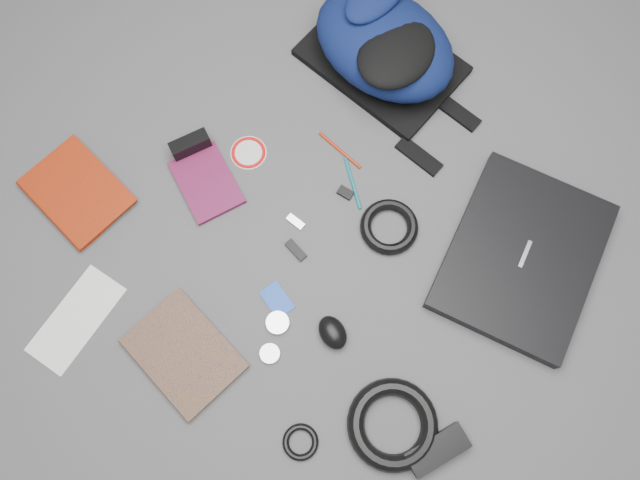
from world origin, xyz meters
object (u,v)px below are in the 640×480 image
compact_camera (191,146)px  backpack (385,44)px  power_brick (437,450)px  dvd_case (207,183)px  laptop (522,256)px  textbook_red (47,218)px  comic_book (153,381)px  mouse (333,333)px

compact_camera → backpack: bearing=0.6°
compact_camera → power_brick: bearing=-78.0°
backpack → dvd_case: backpack is taller
backpack → dvd_case: bearing=168.4°
dvd_case → power_brick: bearing=-77.8°
backpack → laptop: backpack is taller
backpack → power_brick: (-0.44, -0.83, -0.07)m
textbook_red → backpack: bearing=-17.3°
comic_book → textbook_red: bearing=82.8°
mouse → backpack: bearing=50.1°
mouse → textbook_red: bearing=128.5°
mouse → comic_book: bearing=165.5°
laptop → power_brick: 0.47m
laptop → compact_camera: bearing=96.5°
power_brick → backpack: bearing=66.2°
comic_book → mouse: bearing=-28.5°
comic_book → dvd_case: comic_book is taller
compact_camera → mouse: 0.56m
laptop → textbook_red: (-0.86, 0.69, -0.01)m
dvd_case → comic_book: bearing=-129.7°
laptop → backpack: bearing=56.7°
backpack → power_brick: bearing=-133.7°
textbook_red → mouse: (0.40, -0.59, 0.01)m
backpack → comic_book: backpack is taller
power_brick → dvd_case: bearing=101.2°
compact_camera → comic_book: bearing=-122.3°
compact_camera → mouse: compact_camera is taller
laptop → compact_camera: 0.82m
dvd_case → power_brick: power_brick is taller
dvd_case → backpack: bearing=9.3°
comic_book → dvd_case: (0.33, 0.33, -0.00)m
textbook_red → compact_camera: bearing=-16.8°
compact_camera → mouse: (0.03, -0.56, -0.01)m
backpack → compact_camera: backpack is taller
power_brick → laptop: bearing=33.5°
backpack → dvd_case: (-0.54, -0.04, -0.08)m
textbook_red → dvd_case: (0.35, -0.13, -0.01)m
comic_book → mouse: 0.41m
laptop → mouse: 0.47m
backpack → textbook_red: size_ratio=1.73×
backpack → dvd_case: size_ratio=2.35×
backpack → comic_book: bearing=-172.5°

